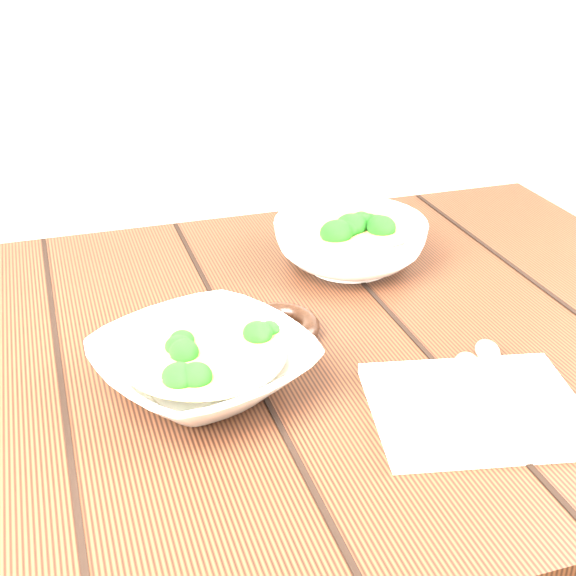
{
  "coord_description": "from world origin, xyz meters",
  "views": [
    {
      "loc": [
        -0.21,
        -0.77,
        1.23
      ],
      "look_at": [
        0.05,
        0.03,
        0.8
      ],
      "focal_mm": 50.0,
      "sensor_mm": 36.0,
      "label": 1
    }
  ],
  "objects_px": {
    "table": "(258,429)",
    "soup_bowl_front": "(204,364)",
    "napkin": "(476,408)",
    "soup_bowl_back": "(350,241)",
    "trivet": "(280,327)"
  },
  "relations": [
    {
      "from": "soup_bowl_front",
      "to": "trivet",
      "type": "height_order",
      "value": "soup_bowl_front"
    },
    {
      "from": "soup_bowl_back",
      "to": "trivet",
      "type": "relative_size",
      "value": 2.44
    },
    {
      "from": "soup_bowl_front",
      "to": "napkin",
      "type": "distance_m",
      "value": 0.28
    },
    {
      "from": "soup_bowl_front",
      "to": "napkin",
      "type": "bearing_deg",
      "value": -27.3
    },
    {
      "from": "table",
      "to": "trivet",
      "type": "relative_size",
      "value": 12.59
    },
    {
      "from": "trivet",
      "to": "napkin",
      "type": "xyz_separation_m",
      "value": [
        0.14,
        -0.21,
        -0.01
      ]
    },
    {
      "from": "soup_bowl_front",
      "to": "soup_bowl_back",
      "type": "bearing_deg",
      "value": 42.49
    },
    {
      "from": "table",
      "to": "soup_bowl_front",
      "type": "xyz_separation_m",
      "value": [
        -0.08,
        -0.07,
        0.15
      ]
    },
    {
      "from": "table",
      "to": "soup_bowl_back",
      "type": "xyz_separation_m",
      "value": [
        0.18,
        0.17,
        0.16
      ]
    },
    {
      "from": "table",
      "to": "soup_bowl_front",
      "type": "height_order",
      "value": "soup_bowl_front"
    },
    {
      "from": "trivet",
      "to": "napkin",
      "type": "distance_m",
      "value": 0.25
    },
    {
      "from": "soup_bowl_back",
      "to": "napkin",
      "type": "bearing_deg",
      "value": -91.39
    },
    {
      "from": "soup_bowl_back",
      "to": "napkin",
      "type": "xyz_separation_m",
      "value": [
        -0.01,
        -0.37,
        -0.03
      ]
    },
    {
      "from": "table",
      "to": "soup_bowl_back",
      "type": "height_order",
      "value": "soup_bowl_back"
    },
    {
      "from": "soup_bowl_front",
      "to": "napkin",
      "type": "height_order",
      "value": "soup_bowl_front"
    }
  ]
}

